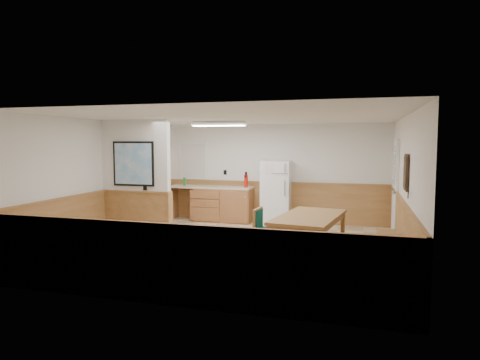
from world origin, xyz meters
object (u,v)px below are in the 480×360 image
(dining_chair, at_px, (264,228))
(fire_extinguisher, at_px, (246,181))
(refrigerator, at_px, (276,193))
(soap_bottle, at_px, (185,181))
(dining_bench, at_px, (386,244))
(dining_table, at_px, (309,220))

(dining_chair, distance_m, fire_extinguisher, 3.24)
(refrigerator, xyz_separation_m, soap_bottle, (-2.47, 0.05, 0.22))
(dining_bench, height_order, fire_extinguisher, fire_extinguisher)
(dining_table, bearing_deg, dining_chair, -166.21)
(dining_chair, bearing_deg, refrigerator, 100.31)
(dining_bench, relative_size, soap_bottle, 6.81)
(dining_chair, bearing_deg, dining_table, 8.98)
(dining_bench, xyz_separation_m, fire_extinguisher, (-3.24, 2.95, 0.73))
(dining_bench, relative_size, fire_extinguisher, 3.75)
(dining_table, height_order, dining_bench, dining_table)
(refrigerator, xyz_separation_m, dining_bench, (2.46, -2.89, -0.45))
(refrigerator, height_order, dining_chair, refrigerator)
(dining_chair, bearing_deg, fire_extinguisher, 114.37)
(dining_bench, bearing_deg, soap_bottle, 151.42)
(refrigerator, height_order, dining_bench, refrigerator)
(refrigerator, height_order, fire_extinguisher, refrigerator)
(dining_bench, distance_m, dining_chair, 2.11)
(dining_bench, height_order, soap_bottle, soap_bottle)
(dining_bench, height_order, dining_chair, dining_chair)
(fire_extinguisher, height_order, soap_bottle, fire_extinguisher)
(refrigerator, distance_m, dining_table, 3.08)
(dining_chair, distance_m, soap_bottle, 4.13)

